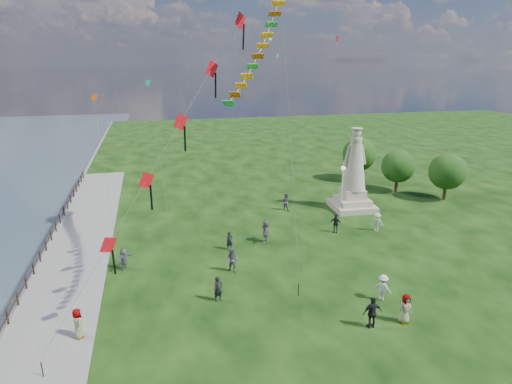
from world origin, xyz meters
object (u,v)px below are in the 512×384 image
object	(u,v)px
statue	(354,179)
person_6	(230,241)
person_9	(335,223)
person_5	(124,259)
person_11	(266,231)
person_10	(78,325)
person_4	(405,309)
person_7	(286,202)
person_3	(372,312)
person_0	(218,289)
person_1	(232,260)
person_8	(377,222)
lamppost	(342,179)
person_2	(383,288)

from	to	relation	value
statue	person_6	size ratio (longest dim) A/B	5.43
person_6	person_9	size ratio (longest dim) A/B	0.90
person_5	person_11	world-z (taller)	person_11
person_10	person_4	bearing A→B (deg)	-119.43
person_4	person_9	size ratio (longest dim) A/B	1.06
person_7	person_11	size ratio (longest dim) A/B	0.94
person_10	person_9	bearing A→B (deg)	-81.99
person_5	person_9	bearing A→B (deg)	-46.36
person_7	person_6	bearing A→B (deg)	90.05
person_7	person_11	bearing A→B (deg)	102.97
statue	person_7	xyz separation A→B (m)	(-6.55, 1.23, -2.18)
person_4	person_10	distance (m)	17.87
person_4	person_7	bearing A→B (deg)	86.96
person_3	person_11	world-z (taller)	person_3
person_0	person_9	size ratio (longest dim) A/B	0.99
person_0	person_9	bearing A→B (deg)	20.20
person_1	person_9	size ratio (longest dim) A/B	1.08
person_0	person_8	xyz separation A→B (m)	(15.19, 7.88, 0.00)
statue	person_3	distance (m)	20.30
lamppost	person_11	distance (m)	10.51
lamppost	person_11	size ratio (longest dim) A/B	2.51
person_3	person_6	bearing A→B (deg)	-63.91
person_4	person_9	bearing A→B (deg)	77.72
person_9	person_10	size ratio (longest dim) A/B	0.98
person_3	person_4	distance (m)	2.03
lamppost	statue	bearing A→B (deg)	28.03
person_5	person_10	bearing A→B (deg)	-159.66
person_2	person_11	bearing A→B (deg)	-18.39
person_0	person_1	bearing A→B (deg)	50.09
person_5	person_8	size ratio (longest dim) A/B	0.99
person_0	person_2	bearing A→B (deg)	-29.32
person_3	person_6	xyz separation A→B (m)	(-5.74, 12.01, -0.19)
person_3	person_8	world-z (taller)	person_3
person_7	person_8	distance (m)	9.32
statue	person_0	size ratio (longest dim) A/B	4.95
person_7	person_3	bearing A→B (deg)	128.48
person_0	person_10	xyz separation A→B (m)	(-7.79, -1.93, 0.03)
person_7	person_9	distance (m)	6.99
person_3	person_8	distance (m)	14.66
person_1	person_11	world-z (taller)	person_11
person_0	person_9	xyz separation A→B (m)	(11.55, 8.43, 0.01)
person_11	person_9	bearing A→B (deg)	104.53
person_2	lamppost	bearing A→B (deg)	-58.35
person_6	person_9	distance (m)	9.55
statue	person_9	size ratio (longest dim) A/B	4.88
person_4	person_7	size ratio (longest dim) A/B	1.00
person_1	person_11	size ratio (longest dim) A/B	0.96
lamppost	person_9	distance (m)	5.78
person_2	person_4	world-z (taller)	person_4
person_1	person_7	world-z (taller)	person_1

